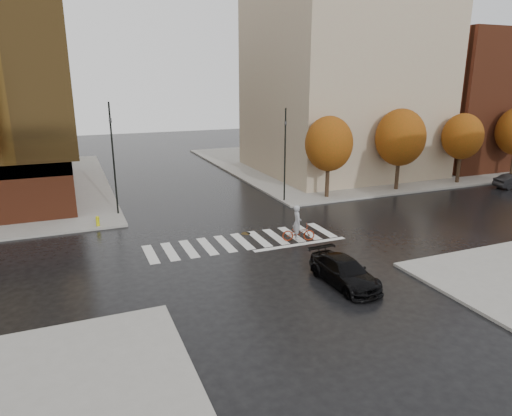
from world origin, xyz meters
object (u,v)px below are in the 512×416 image
Objects in this scene: sedan at (344,272)px; fire_hydrant at (98,220)px; cyclist at (298,229)px; traffic_light_nw at (113,151)px; traffic_light_ne at (285,149)px.

fire_hydrant is at bearing 125.02° from sedan.
sedan is 1.96× the size of cyclist.
sedan reaches higher than fire_hydrant.
traffic_light_nw reaches higher than fire_hydrant.
cyclist is 9.62m from traffic_light_ne.
sedan is 16.84m from fire_hydrant.
fire_hydrant is at bearing 1.48° from traffic_light_ne.
cyclist is at bearing -33.22° from fire_hydrant.
fire_hydrant is (-1.54, -2.50, -4.13)m from traffic_light_nw.
traffic_light_nw is 12.67m from traffic_light_ne.
cyclist is 13.12m from fire_hydrant.
fire_hydrant is (-14.14, -1.22, -3.69)m from traffic_light_ne.
traffic_light_ne is 14.67m from fire_hydrant.
cyclist reaches higher than fire_hydrant.
sedan is 0.56× the size of traffic_light_nw.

